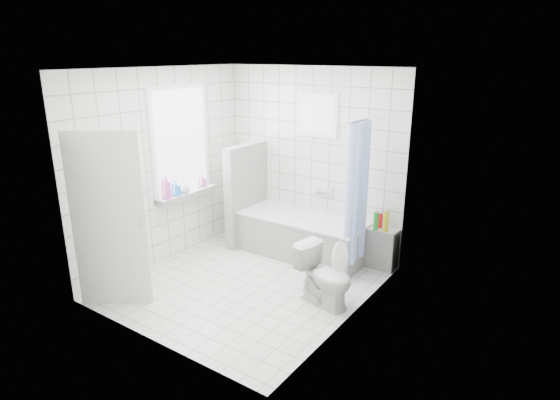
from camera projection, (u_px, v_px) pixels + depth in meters
The scene contains 19 objects.
ground at pixel (248, 283), 5.87m from camera, with size 3.00×3.00×0.00m, color white.
ceiling at pixel (243, 69), 5.08m from camera, with size 3.00×3.00×0.00m, color white.
wall_back at pixel (312, 160), 6.65m from camera, with size 2.80×0.02×2.60m, color white.
wall_front at pixel (144, 219), 4.30m from camera, with size 2.80×0.02×2.60m, color white.
wall_left at pixel (164, 167), 6.24m from camera, with size 0.02×3.00×2.60m, color white.
wall_right at pixel (354, 205), 4.72m from camera, with size 0.02×3.00×2.60m, color white.
window_left at pixel (181, 142), 6.36m from camera, with size 0.01×0.90×1.40m, color white.
window_back at pixel (317, 115), 6.37m from camera, with size 0.50×0.01×0.50m, color white.
window_sill at pixel (187, 195), 6.56m from camera, with size 0.18×1.02×0.08m, color white.
door at pixel (109, 222), 5.12m from camera, with size 0.04×0.80×2.00m, color silver.
bathtub at pixel (303, 236), 6.61m from camera, with size 1.81×0.77×0.58m.
partition_wall at pixel (246, 194), 6.96m from camera, with size 0.15×0.85×1.50m, color white.
tiled_ledge at pixel (381, 248), 6.23m from camera, with size 0.40×0.24×0.55m, color white.
toilet at pixel (325, 276), 5.30m from camera, with size 0.39×0.68×0.70m, color white.
curtain_rod at pixel (364, 119), 5.61m from camera, with size 0.02×0.02×0.80m, color silver.
shower_curtain at pixel (355, 193), 5.78m from camera, with size 0.14×0.48×1.78m, color #4E70E6, non-canonical shape.
tub_faucet at pixel (322, 193), 6.65m from camera, with size 0.18×0.06×0.06m, color silver.
sill_bottles at pixel (177, 186), 6.37m from camera, with size 0.18×0.81×0.33m.
ledge_bottles at pixel (381, 221), 6.08m from camera, with size 0.20×0.17×0.28m.
Camera 1 is at (3.34, -4.11, 2.78)m, focal length 30.00 mm.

